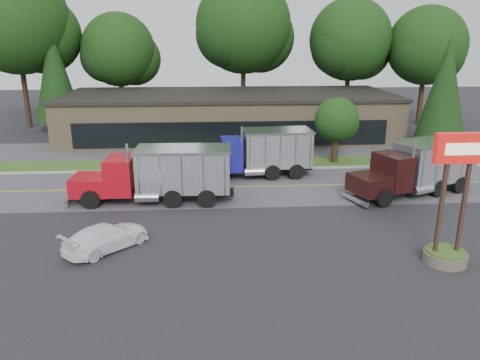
% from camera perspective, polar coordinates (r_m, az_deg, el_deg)
% --- Properties ---
extents(ground, '(140.00, 140.00, 0.00)m').
position_cam_1_polar(ground, '(23.13, -3.48, -7.92)').
color(ground, '#2F2F34').
rests_on(ground, ground).
extents(road, '(60.00, 8.00, 0.02)m').
position_cam_1_polar(road, '(31.51, -3.60, -0.94)').
color(road, '#5D5D62').
rests_on(road, ground).
extents(center_line, '(60.00, 0.12, 0.01)m').
position_cam_1_polar(center_line, '(31.51, -3.60, -0.94)').
color(center_line, gold).
rests_on(center_line, ground).
extents(curb, '(60.00, 0.30, 0.12)m').
position_cam_1_polar(curb, '(35.52, -3.64, 1.18)').
color(curb, '#9E9E99').
rests_on(curb, ground).
extents(grass_verge, '(60.00, 3.40, 0.03)m').
position_cam_1_polar(grass_verge, '(37.26, -3.65, 1.95)').
color(grass_verge, '#2C4C1A').
rests_on(grass_verge, ground).
extents(far_parking, '(60.00, 7.00, 0.02)m').
position_cam_1_polar(far_parking, '(42.10, -3.68, 3.74)').
color(far_parking, '#5D5D62').
rests_on(far_parking, ground).
extents(strip_mall, '(32.00, 12.00, 4.00)m').
position_cam_1_polar(strip_mall, '(47.63, -1.33, 7.82)').
color(strip_mall, '#927C59').
rests_on(strip_mall, ground).
extents(bilo_sign, '(2.20, 1.90, 5.95)m').
position_cam_1_polar(bilo_sign, '(22.60, 24.25, -4.55)').
color(bilo_sign, '#6B6054').
rests_on(bilo_sign, ground).
extents(tree_far_a, '(11.73, 11.04, 16.73)m').
position_cam_1_polar(tree_far_a, '(56.67, -25.37, 16.57)').
color(tree_far_a, '#382619').
rests_on(tree_far_a, ground).
extents(tree_far_b, '(8.63, 8.12, 12.30)m').
position_cam_1_polar(tree_far_b, '(55.95, -14.41, 14.74)').
color(tree_far_b, '#382619').
rests_on(tree_far_b, ground).
extents(tree_far_c, '(11.34, 10.68, 16.18)m').
position_cam_1_polar(tree_far_c, '(55.23, 0.59, 17.80)').
color(tree_far_c, '#382619').
rests_on(tree_far_c, ground).
extents(tree_far_d, '(9.75, 9.18, 13.91)m').
position_cam_1_polar(tree_far_d, '(56.41, 13.38, 15.87)').
color(tree_far_d, '#382619').
rests_on(tree_far_d, ground).
extents(tree_far_e, '(9.10, 8.56, 12.98)m').
position_cam_1_polar(tree_far_e, '(57.38, 21.84, 14.56)').
color(tree_far_e, '#382619').
rests_on(tree_far_e, ground).
extents(evergreen_left, '(4.79, 4.79, 10.89)m').
position_cam_1_polar(evergreen_left, '(53.53, -21.65, 11.99)').
color(evergreen_left, '#382619').
rests_on(evergreen_left, ground).
extents(evergreen_right, '(4.32, 4.32, 9.81)m').
position_cam_1_polar(evergreen_right, '(43.99, 23.67, 10.07)').
color(evergreen_right, '#382619').
rests_on(evergreen_right, ground).
extents(tree_verge, '(3.65, 3.43, 5.21)m').
position_cam_1_polar(tree_verge, '(37.92, 11.74, 7.01)').
color(tree_verge, '#382619').
rests_on(tree_verge, ground).
extents(dump_truck_red, '(9.82, 2.96, 3.36)m').
position_cam_1_polar(dump_truck_red, '(28.73, -9.50, 0.82)').
color(dump_truck_red, black).
rests_on(dump_truck_red, ground).
extents(dump_truck_blue, '(8.46, 3.17, 3.36)m').
position_cam_1_polar(dump_truck_blue, '(33.63, 2.57, 3.45)').
color(dump_truck_blue, black).
rests_on(dump_truck_blue, ground).
extents(dump_truck_maroon, '(8.97, 5.35, 3.36)m').
position_cam_1_polar(dump_truck_maroon, '(32.01, 21.03, 1.59)').
color(dump_truck_maroon, black).
rests_on(dump_truck_maroon, ground).
extents(rally_car, '(4.22, 4.28, 1.24)m').
position_cam_1_polar(rally_car, '(23.34, -15.96, -6.69)').
color(rally_car, white).
rests_on(rally_car, ground).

